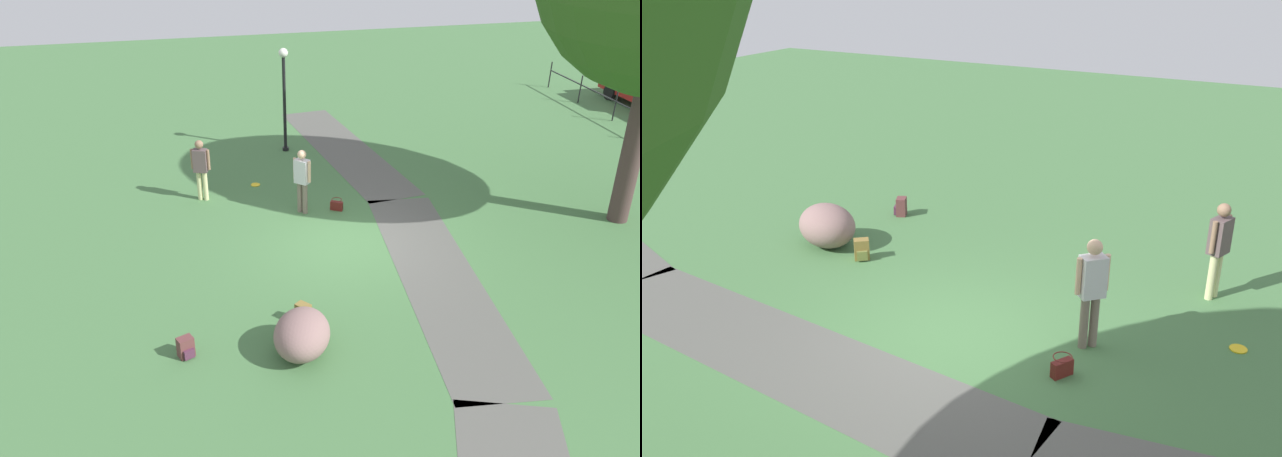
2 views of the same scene
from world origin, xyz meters
TOP-DOWN VIEW (x-y plane):
  - ground_plane at (0.00, 0.00)m, footprint 48.00×48.00m
  - footpath_segment_near at (-6.03, 1.44)m, footprint 8.14×2.62m
  - footpath_segment_mid at (1.92, 1.49)m, footprint 8.13×2.53m
  - lamp_post at (-6.35, -0.37)m, footprint 0.28×0.28m
  - lawn_boulder at (3.83, -1.94)m, footprint 1.59×1.44m
  - woman_with_handbag at (-1.87, -0.75)m, footprint 0.43×0.42m
  - man_near_boulder at (-3.24, -3.19)m, footprint 0.35×0.49m
  - handbag_on_grass at (-1.80, 0.14)m, footprint 0.37×0.37m
  - backpack_by_boulder at (2.86, -1.71)m, footprint 0.35×0.35m
  - spare_backpack_on_lawn at (3.45, -4.00)m, footprint 0.33×0.34m
  - frisbee_on_grass at (-3.87, -1.70)m, footprint 0.25×0.25m

SIDE VIEW (x-z plane):
  - ground_plane at x=0.00m, z-range 0.00..0.00m
  - footpath_segment_near at x=-6.03m, z-range 0.00..0.01m
  - footpath_segment_mid at x=1.92m, z-range 0.00..0.01m
  - frisbee_on_grass at x=-3.87m, z-range 0.00..0.02m
  - handbag_on_grass at x=-1.80m, z-range -0.01..0.29m
  - backpack_by_boulder at x=2.86m, z-range -0.01..0.39m
  - spare_backpack_on_lawn at x=3.45m, z-range -0.01..0.39m
  - lawn_boulder at x=3.83m, z-range 0.00..0.84m
  - man_near_boulder at x=-3.24m, z-range 0.13..1.82m
  - woman_with_handbag at x=-1.87m, z-range 0.14..1.85m
  - lamp_post at x=-6.35m, z-range 0.40..3.62m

